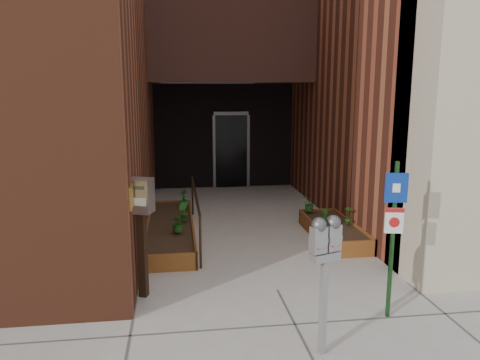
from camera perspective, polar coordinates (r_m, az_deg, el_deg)
name	(u,v)px	position (r m, az deg, el deg)	size (l,w,h in m)	color
ground	(277,290)	(6.96, 4.58, -13.26)	(80.00, 80.00, 0.00)	#9E9991
architecture	(218,7)	(13.30, -2.71, 20.29)	(20.00, 14.60, 10.00)	#602D1B
planter_left	(170,230)	(9.30, -8.49, -6.10)	(0.90, 3.60, 0.30)	brown
planter_right	(334,231)	(9.32, 11.35, -6.16)	(0.80, 2.20, 0.30)	brown
handrail	(195,200)	(9.09, -5.45, -2.41)	(0.04, 3.34, 0.90)	black
parking_meter	(325,249)	(5.06, 10.35, -8.24)	(0.36, 0.23, 1.57)	#99999B
sign_post	(394,224)	(6.07, 18.22, -5.08)	(0.27, 0.09, 2.01)	#133412
payment_dropbox	(141,212)	(6.50, -12.03, -3.89)	(0.40, 0.34, 1.69)	black
shrub_left_a	(178,222)	(8.59, -7.51, -5.15)	(0.31, 0.31, 0.35)	#1D5217
shrub_left_b	(183,212)	(9.29, -6.95, -3.90)	(0.19, 0.19, 0.34)	#23601B
shrub_left_c	(184,199)	(10.25, -6.83, -2.34)	(0.21, 0.21, 0.38)	#1C6222
shrub_left_d	(184,196)	(10.66, -6.87, -1.95)	(0.18, 0.18, 0.33)	#245E1B
shrub_right_a	(325,218)	(8.99, 10.27, -4.53)	(0.19, 0.19, 0.34)	#1C631C
shrub_right_b	(349,215)	(9.21, 13.13, -4.20)	(0.19, 0.19, 0.36)	#235117
shrub_right_c	(309,204)	(9.98, 8.44, -2.92)	(0.29, 0.29, 0.32)	#1F5E1A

